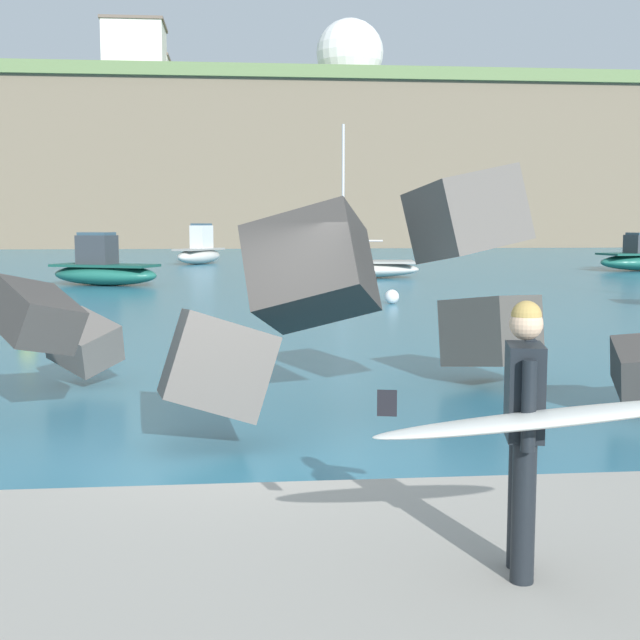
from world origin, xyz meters
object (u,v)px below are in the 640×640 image
Objects in this scene: station_building_east at (135,54)px; boat_near_left at (353,268)px; radar_dome at (350,59)px; mooring_buoy_middle at (392,297)px; boat_mid_right at (200,252)px; mooring_buoy_inner at (27,333)px; station_building_central at (149,75)px; surfer_with_board at (531,421)px; boat_far_left at (103,269)px.

boat_near_left is at bearing -74.75° from station_building_east.
radar_dome is 29.60m from station_building_east.
radar_dome is at bearing 83.35° from mooring_buoy_middle.
mooring_buoy_inner is (-2.23, -33.83, -0.52)m from boat_mid_right.
radar_dome reaches higher than station_building_central.
mooring_buoy_middle is (2.97, 21.03, -1.06)m from surfer_with_board.
mooring_buoy_middle is at bearing -41.58° from boat_far_left.
boat_far_left is 10.90× the size of mooring_buoy_inner.
radar_dome is at bearing 83.07° from surfer_with_board.
surfer_with_board is 4.82× the size of mooring_buoy_inner.
mooring_buoy_inner is at bearing -87.01° from boat_far_left.
station_building_central reaches higher than mooring_buoy_inner.
boat_near_left reaches higher than boat_far_left.
station_building_central is at bearing 93.63° from boat_far_left.
station_building_east is (-15.47, 56.74, 19.66)m from boat_near_left.
station_building_east reaches higher than boat_mid_right.
station_building_central is at bearing 100.68° from mooring_buoy_middle.
radar_dome is 1.76× the size of station_building_central.
boat_near_left reaches higher than mooring_buoy_middle.
boat_far_left is at bearing -86.37° from station_building_central.
boat_mid_right is 17.44m from boat_far_left.
station_building_east reaches higher than mooring_buoy_middle.
boat_far_left is at bearing -161.13° from boat_near_left.
station_building_central is (-5.07, 82.90, 18.68)m from mooring_buoy_inner.
mooring_buoy_inner is 12.00m from mooring_buoy_middle.
radar_dome is (19.00, 92.75, 22.62)m from mooring_buoy_inner.
boat_mid_right reaches higher than boat_far_left.
boat_far_left is at bearing -85.23° from station_building_east.
surfer_with_board is 0.31× the size of boat_near_left.
boat_near_left is 15.42× the size of mooring_buoy_inner.
radar_dome reaches higher than boat_near_left.
station_building_central reaches higher than boat_mid_right.
boat_mid_right is 0.69× the size of station_building_central.
station_building_central is at bearing 96.64° from surfer_with_board.
boat_mid_right is 0.89× the size of boat_far_left.
mooring_buoy_inner is at bearing 114.88° from surfer_with_board.
station_building_east reaches higher than boat_far_left.
surfer_with_board is 108.88m from radar_dome.
station_building_central is (-11.19, 96.10, 17.62)m from surfer_with_board.
radar_dome is (12.88, 105.95, 21.56)m from surfer_with_board.
boat_mid_right is at bearing 118.37° from boat_near_left.
boat_mid_right is 9.70× the size of mooring_buoy_middle.
boat_near_left is at bearing -61.63° from boat_mid_right.
boat_near_left is 1.10× the size of station_building_central.
boat_mid_right is at bearing 94.73° from surfer_with_board.
surfer_with_board is 98.34m from station_building_central.
mooring_buoy_inner is at bearing -86.50° from station_building_central.
boat_mid_right is at bearing 79.76° from boat_far_left.
station_building_east reaches higher than surfer_with_board.
surfer_with_board is 0.50× the size of boat_mid_right.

